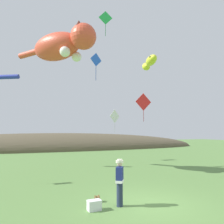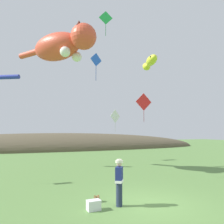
{
  "view_description": "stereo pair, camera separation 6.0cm",
  "coord_description": "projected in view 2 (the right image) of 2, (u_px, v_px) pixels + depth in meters",
  "views": [
    {
      "loc": [
        -4.5,
        -7.69,
        2.83
      ],
      "look_at": [
        0.0,
        4.0,
        3.98
      ],
      "focal_mm": 35.0,
      "sensor_mm": 36.0,
      "label": 1
    },
    {
      "loc": [
        -4.45,
        -7.71,
        2.83
      ],
      "look_at": [
        0.0,
        4.0,
        3.98
      ],
      "focal_mm": 35.0,
      "sensor_mm": 36.0,
      "label": 2
    }
  ],
  "objects": [
    {
      "name": "kite_giant_cat",
      "position": [
        62.0,
        46.0,
        16.42
      ],
      "size": [
        5.34,
        6.65,
        2.4
      ],
      "color": "#E04C33"
    },
    {
      "name": "festival_attendant",
      "position": [
        119.0,
        181.0,
        8.4
      ],
      "size": [
        0.45,
        0.49,
        1.77
      ],
      "color": "#232D47",
      "rests_on": "ground"
    },
    {
      "name": "ground_plane",
      "position": [
        148.0,
        205.0,
        8.49
      ],
      "size": [
        120.0,
        120.0,
        0.0
      ],
      "primitive_type": "plane",
      "color": "#5B8442"
    },
    {
      "name": "kite_diamond_red",
      "position": [
        144.0,
        102.0,
        17.92
      ],
      "size": [
        1.45,
        0.03,
        2.35
      ],
      "color": "red"
    },
    {
      "name": "picnic_cooler",
      "position": [
        94.0,
        205.0,
        7.91
      ],
      "size": [
        0.51,
        0.36,
        0.36
      ],
      "color": "white",
      "rests_on": "ground"
    },
    {
      "name": "kite_fish_windsock",
      "position": [
        151.0,
        61.0,
        18.43
      ],
      "size": [
        1.46,
        2.83,
        0.84
      ],
      "color": "yellow"
    },
    {
      "name": "kite_diamond_blue",
      "position": [
        96.0,
        60.0,
        13.67
      ],
      "size": [
        0.82,
        0.3,
        1.76
      ],
      "color": "blue"
    },
    {
      "name": "kite_diamond_green",
      "position": [
        106.0,
        18.0,
        16.46
      ],
      "size": [
        1.04,
        0.23,
        1.95
      ],
      "color": "green"
    },
    {
      "name": "kite_spool",
      "position": [
        97.0,
        198.0,
        8.86
      ],
      "size": [
        0.16,
        0.27,
        0.27
      ],
      "color": "olive",
      "rests_on": "ground"
    },
    {
      "name": "kite_tube_streamer",
      "position": [
        8.0,
        77.0,
        17.85
      ],
      "size": [
        1.84,
        1.23,
        0.44
      ],
      "color": "#2633A5"
    },
    {
      "name": "kite_diamond_white",
      "position": [
        115.0,
        116.0,
        22.03
      ],
      "size": [
        1.26,
        0.62,
        2.29
      ],
      "color": "white"
    },
    {
      "name": "distant_hill_ridge",
      "position": [
        38.0,
        150.0,
        34.74
      ],
      "size": [
        58.18,
        13.94,
        5.28
      ],
      "color": "brown",
      "rests_on": "ground"
    }
  ]
}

